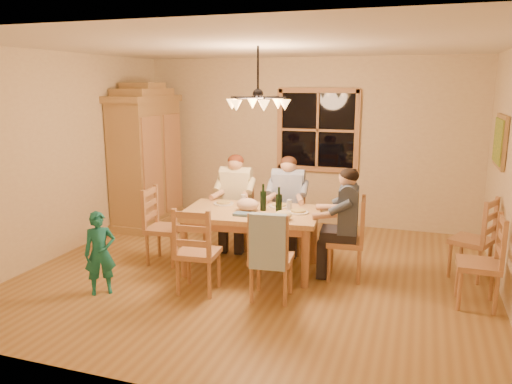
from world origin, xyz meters
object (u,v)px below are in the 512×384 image
(dining_table, at_px, (251,219))
(child, at_px, (100,253))
(armoire, at_px, (147,161))
(adult_woman, at_px, (236,190))
(chair_near_left, at_px, (199,265))
(chandelier, at_px, (258,102))
(chair_far_right, at_px, (287,230))
(adult_slate_man, at_px, (347,210))
(wine_bottle_b, at_px, (279,201))
(chair_end_right, at_px, (345,253))
(chair_spare_back, at_px, (470,253))
(adult_plaid_man, at_px, (288,192))
(chair_far_left, at_px, (236,227))
(chair_near_right, at_px, (271,272))
(wine_bottle_a, at_px, (263,197))
(chair_spare_front, at_px, (477,278))
(chair_end_left, at_px, (165,240))

(dining_table, xyz_separation_m, child, (-1.34, -1.21, -0.19))
(armoire, bearing_deg, adult_woman, -21.36)
(chair_near_left, relative_size, child, 1.06)
(chandelier, bearing_deg, adult_woman, 125.68)
(chair_far_right, xyz_separation_m, adult_slate_man, (0.90, -0.70, 0.54))
(dining_table, bearing_deg, child, -138.01)
(child, bearing_deg, wine_bottle_b, -4.04)
(adult_woman, bearing_deg, chair_end_right, 153.43)
(adult_woman, xyz_separation_m, child, (-0.86, -1.95, -0.37))
(chair_spare_back, bearing_deg, adult_slate_man, 133.89)
(adult_slate_man, bearing_deg, chair_near_left, 116.57)
(adult_plaid_man, distance_m, child, 2.59)
(chair_far_left, xyz_separation_m, chair_spare_back, (3.05, -0.13, 0.00))
(adult_slate_man, distance_m, child, 2.84)
(chair_far_left, bearing_deg, adult_woman, 84.71)
(child, bearing_deg, chair_end_right, -10.59)
(chandelier, distance_m, armoire, 3.05)
(chair_far_left, distance_m, chair_near_left, 1.57)
(chandelier, distance_m, chair_end_right, 2.06)
(adult_slate_man, bearing_deg, chair_end_right, -95.29)
(chair_far_right, relative_size, adult_plaid_man, 1.13)
(chair_near_left, xyz_separation_m, chair_near_right, (0.83, 0.08, 0.00))
(chandelier, xyz_separation_m, chair_end_right, (1.03, 0.20, -1.77))
(dining_table, distance_m, chair_near_left, 0.95)
(chair_far_right, xyz_separation_m, wine_bottle_a, (-0.12, -0.74, 0.62))
(chandelier, height_order, chair_end_right, chandelier)
(chair_end_right, bearing_deg, chair_far_left, 63.43)
(armoire, distance_m, chair_far_right, 2.74)
(armoire, distance_m, chair_spare_front, 5.21)
(chair_far_right, bearing_deg, chair_spare_back, 169.85)
(chair_end_right, height_order, adult_woman, adult_woman)
(chandelier, relative_size, chair_spare_back, 0.78)
(wine_bottle_b, bearing_deg, chair_end_right, 10.65)
(chair_far_right, height_order, wine_bottle_b, wine_bottle_b)
(chair_far_left, distance_m, child, 2.13)
(chair_near_left, xyz_separation_m, chair_end_left, (-0.81, 0.71, 0.00))
(chair_end_right, height_order, adult_slate_man, adult_slate_man)
(chair_far_left, relative_size, chair_near_left, 1.00)
(adult_slate_man, bearing_deg, chair_far_right, 46.64)
(adult_plaid_man, bearing_deg, chair_end_right, 136.64)
(chair_near_right, height_order, wine_bottle_b, wine_bottle_b)
(chair_far_right, bearing_deg, chandelier, 76.47)
(chandelier, bearing_deg, wine_bottle_a, 85.29)
(chair_far_right, distance_m, chair_spare_front, 2.54)
(adult_woman, bearing_deg, armoire, -26.64)
(adult_slate_man, height_order, chair_spare_front, adult_slate_man)
(chair_end_left, bearing_deg, wine_bottle_a, 92.52)
(chandelier, height_order, chair_far_left, chandelier)
(dining_table, relative_size, adult_plaid_man, 1.99)
(chair_near_left, height_order, chair_end_right, same)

